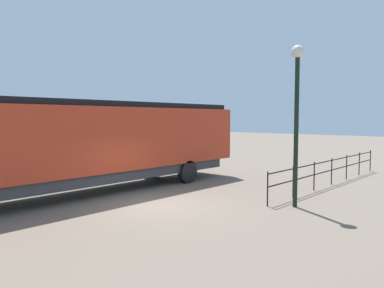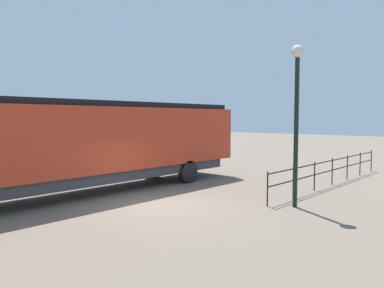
{
  "view_description": "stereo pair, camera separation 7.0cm",
  "coord_description": "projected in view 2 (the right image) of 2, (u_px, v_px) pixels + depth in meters",
  "views": [
    {
      "loc": [
        9.87,
        -9.39,
        3.19
      ],
      "look_at": [
        -0.04,
        1.78,
        2.15
      ],
      "focal_mm": 35.31,
      "sensor_mm": 36.0,
      "label": 1
    },
    {
      "loc": [
        9.93,
        -9.34,
        3.19
      ],
      "look_at": [
        -0.04,
        1.78,
        2.15
      ],
      "focal_mm": 35.31,
      "sensor_mm": 36.0,
      "label": 2
    }
  ],
  "objects": [
    {
      "name": "ground_plane",
      "position": [
        160.0,
        205.0,
        13.77
      ],
      "size": [
        120.0,
        120.0,
        0.0
      ],
      "primitive_type": "plane",
      "color": "#756656"
    },
    {
      "name": "locomotive",
      "position": [
        73.0,
        142.0,
        15.18
      ],
      "size": [
        2.85,
        18.49,
        3.88
      ],
      "color": "red",
      "rests_on": "ground_plane"
    },
    {
      "name": "lamp_post",
      "position": [
        297.0,
        100.0,
        13.26
      ],
      "size": [
        0.45,
        0.45,
        5.73
      ],
      "color": "black",
      "rests_on": "ground_plane"
    },
    {
      "name": "platform_fence",
      "position": [
        332.0,
        168.0,
        18.0
      ],
      "size": [
        0.05,
        12.0,
        1.27
      ],
      "color": "black",
      "rests_on": "ground_plane"
    }
  ]
}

